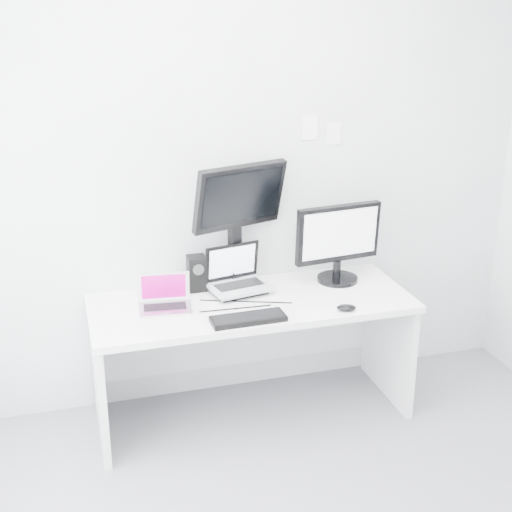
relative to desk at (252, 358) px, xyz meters
name	(u,v)px	position (x,y,z in m)	size (l,w,h in m)	color
back_wall	(235,178)	(0.00, 0.35, 0.99)	(3.60, 3.60, 0.00)	silver
desk	(252,358)	(0.00, 0.00, 0.00)	(1.80, 0.70, 0.73)	white
macbook	(164,293)	(-0.49, 0.00, 0.47)	(0.28, 0.21, 0.21)	silver
speaker	(197,273)	(-0.26, 0.24, 0.47)	(0.10, 0.10, 0.21)	black
dell_laptop	(240,270)	(-0.03, 0.12, 0.50)	(0.33, 0.26, 0.28)	#B4B6BD
rear_monitor	(238,224)	(-0.02, 0.23, 0.74)	(0.56, 0.20, 0.76)	black
samsung_monitor	(339,242)	(0.57, 0.14, 0.61)	(0.53, 0.24, 0.49)	black
keyboard	(248,319)	(-0.09, -0.26, 0.38)	(0.39, 0.14, 0.03)	black
mouse	(346,308)	(0.46, -0.28, 0.38)	(0.11, 0.07, 0.03)	black
wall_note_0	(310,128)	(0.45, 0.34, 1.26)	(0.10, 0.00, 0.14)	white
wall_note_1	(334,133)	(0.60, 0.34, 1.22)	(0.09, 0.00, 0.13)	white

